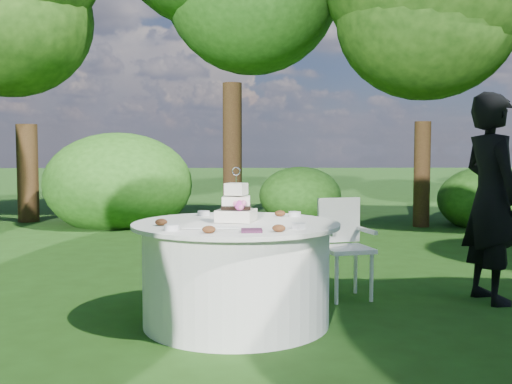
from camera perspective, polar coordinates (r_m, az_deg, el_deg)
The scene contains 9 objects.
ground at distance 4.66m, azimuth -1.89°, elevation -12.36°, with size 80.00×80.00×0.00m, color #1D3C10.
napkins at distance 3.99m, azimuth -0.41°, elevation -3.69°, with size 0.14×0.14×0.02m, color #481E3B.
feather_plume at distance 4.14m, azimuth -4.14°, elevation -3.47°, with size 0.48×0.07×0.01m, color white.
guest at distance 5.55m, azimuth 21.49°, elevation -0.51°, with size 0.66×0.43×1.81m, color black.
table at distance 4.57m, azimuth -1.90°, elevation -7.68°, with size 1.56×1.56×0.77m.
cake at distance 4.53m, azimuth -1.89°, elevation -1.44°, with size 0.33×0.33×0.41m.
chair at distance 5.42m, azimuth 8.31°, elevation -4.50°, with size 0.49×0.49×0.88m.
votives at distance 4.52m, azimuth -1.25°, elevation -2.64°, with size 1.02×1.01×0.04m.
petal_cups at distance 4.29m, azimuth -2.15°, elevation -2.94°, with size 0.99×1.08×0.05m.
Camera 1 is at (0.01, -4.47, 1.31)m, focal length 42.00 mm.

